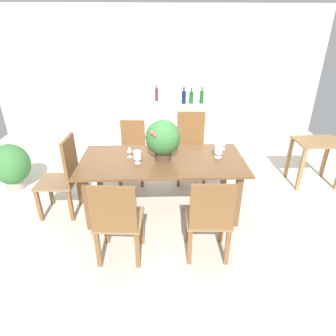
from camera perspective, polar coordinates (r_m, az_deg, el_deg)
name	(u,v)px	position (r m, az deg, el deg)	size (l,w,h in m)	color
ground_plane	(163,209)	(3.94, -1.06, -8.17)	(7.04, 7.04, 0.00)	beige
back_wall	(160,79)	(5.91, -1.67, 17.44)	(6.40, 0.10, 2.60)	silver
dining_table	(162,167)	(3.59, -1.14, 0.30)	(2.04, 0.99, 0.75)	brown
chair_near_left	(117,219)	(2.89, -10.21, -9.99)	(0.50, 0.47, 0.97)	brown
chair_far_right	(191,144)	(4.51, 4.57, 4.88)	(0.49, 0.49, 1.06)	brown
chair_head_end	(64,174)	(3.81, -20.02, -1.08)	(0.49, 0.47, 1.06)	brown
chair_far_left	(133,148)	(4.50, -7.11, 3.92)	(0.44, 0.47, 0.94)	brown
chair_near_right	(210,217)	(2.91, 8.33, -9.66)	(0.48, 0.44, 0.97)	brown
flower_centerpiece	(163,139)	(3.47, -1.02, 5.90)	(0.43, 0.43, 0.49)	#4C3828
crystal_vase_left	(223,140)	(3.88, 10.92, 5.43)	(0.09, 0.09, 0.21)	silver
crystal_vase_center_near	(137,156)	(3.44, -6.14, 2.45)	(0.10, 0.10, 0.16)	silver
crystal_vase_right	(219,150)	(3.63, 10.09, 3.58)	(0.11, 0.11, 0.16)	silver
wine_glass	(129,150)	(3.61, -7.72, 3.67)	(0.07, 0.07, 0.15)	silver
kitchen_counter	(184,127)	(5.60, 3.24, 8.27)	(1.44, 0.65, 0.97)	silver
wine_bottle_amber	(194,95)	(5.56, 5.24, 14.28)	(0.07, 0.07, 0.24)	#B2BFB7
wine_bottle_clear	(202,97)	(5.34, 6.75, 13.96)	(0.07, 0.07, 0.30)	#194C1E
wine_bottle_tall	(157,95)	(5.49, -2.29, 14.48)	(0.06, 0.06, 0.29)	#511E28
wine_bottle_green	(191,97)	(5.32, 4.67, 13.90)	(0.07, 0.07, 0.28)	#194C1E
wine_bottle_dark	(184,97)	(5.29, 3.17, 13.97)	(0.08, 0.08, 0.30)	#0F1E38
side_table	(317,151)	(4.87, 27.60, 2.98)	(0.68, 0.51, 0.71)	olive
potted_plant_floor	(11,165)	(4.82, -28.89, 0.46)	(0.55, 0.55, 0.71)	#9E9384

